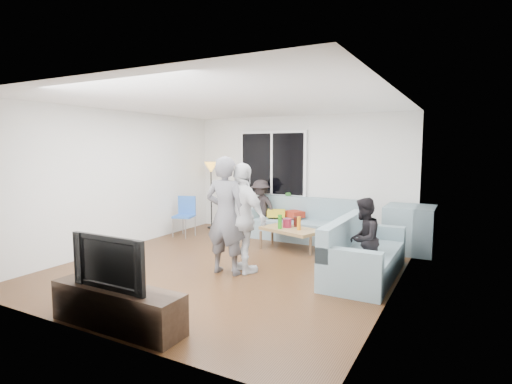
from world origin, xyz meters
The scene contains 30 objects.
floor centered at (0.00, 0.00, -0.02)m, with size 5.00×5.50×0.04m, color #56351C.
ceiling centered at (0.00, 0.00, 2.62)m, with size 5.00×5.50×0.04m, color white.
wall_back centered at (0.00, 2.77, 1.30)m, with size 5.00×0.04×2.60m, color silver.
wall_front centered at (0.00, -2.77, 1.30)m, with size 5.00×0.04×2.60m, color silver.
wall_left centered at (-2.52, 0.00, 1.30)m, with size 0.04×5.50×2.60m, color silver.
wall_right centered at (2.52, 0.00, 1.30)m, with size 0.04×5.50×2.60m, color silver.
window_frame centered at (-0.60, 2.69, 1.55)m, with size 1.62×0.06×1.47m, color white.
window_glass centered at (-0.60, 2.65, 1.55)m, with size 1.50×0.02×1.35m, color black.
window_mullion centered at (-0.60, 2.64, 1.55)m, with size 0.05×0.03×1.35m, color white.
radiator centered at (-0.60, 2.65, 0.31)m, with size 1.30×0.12×0.62m, color silver.
potted_plant centered at (-0.20, 2.62, 0.78)m, with size 0.18×0.14×0.32m, color #2E6327.
vase centered at (-0.66, 2.62, 0.70)m, with size 0.16×0.16×0.16m, color white.
sofa_back_section centered at (0.28, 2.27, 0.42)m, with size 2.30×0.85×0.85m, color slate, non-canonical shape.
sofa_right_section centered at (2.02, 0.44, 0.42)m, with size 0.85×2.00×0.85m, color slate, non-canonical shape.
sofa_corner centered at (2.40, 2.27, 0.42)m, with size 0.85×0.85×0.85m, color slate.
cushion_yellow centered at (-0.29, 2.25, 0.51)m, with size 0.38×0.32×0.14m, color gold.
cushion_red centered at (0.10, 2.33, 0.51)m, with size 0.36×0.30×0.13m, color maroon.
coffee_table centered at (0.40, 1.40, 0.20)m, with size 1.10×0.60×0.40m, color #A5864F.
pitcher centered at (0.31, 1.45, 0.49)m, with size 0.17×0.17×0.17m, color maroon.
side_chair centered at (-2.05, 1.32, 0.43)m, with size 0.40×0.40×0.86m, color blue, non-canonical shape.
floor_lamp centered at (-2.05, 2.36, 0.78)m, with size 0.32×0.32×1.56m, color gold, non-canonical shape.
player_left centered at (0.12, -0.40, 0.89)m, with size 0.65×0.43×1.79m, color #4D4D52.
player_right centered at (0.32, -0.24, 0.84)m, with size 0.99×0.41×1.68m, color silver.
spectator_right centered at (2.02, 0.30, 0.60)m, with size 0.58×0.45×1.20m, color black.
spectator_back centered at (-0.69, 2.30, 0.60)m, with size 0.78×0.45×1.21m, color black.
tv_console centered at (0.09, -2.50, 0.22)m, with size 1.60×0.40×0.44m, color #34241A.
television centered at (0.09, -2.50, 0.72)m, with size 0.99×0.13×0.57m, color black.
bottle_c centered at (0.43, 1.58, 0.50)m, with size 0.07×0.07×0.19m, color #330F0B.
bottle_d centered at (0.60, 1.34, 0.52)m, with size 0.07×0.07×0.25m, color orange.
bottle_b centered at (0.24, 1.27, 0.53)m, with size 0.08×0.08×0.26m, color #207E17.
Camera 1 is at (3.33, -5.40, 1.91)m, focal length 28.00 mm.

